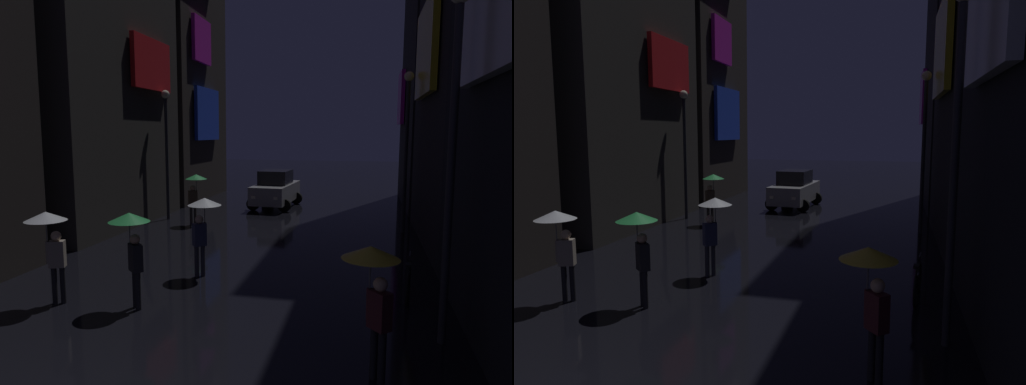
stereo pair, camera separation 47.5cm
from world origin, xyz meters
TOP-DOWN VIEW (x-y plane):
  - building_left_far at (-7.48, 21.62)m, footprint 4.25×7.27m
  - pedestrian_midstreet_left_green at (-1.37, 5.11)m, footprint 0.90×0.90m
  - pedestrian_far_right_clear at (-0.64, 7.62)m, footprint 0.90×0.90m
  - pedestrian_near_crossing_green at (-3.37, 14.09)m, footprint 0.90×0.90m
  - pedestrian_foreground_left_yellow at (3.72, 3.32)m, footprint 0.90×0.90m
  - pedestrian_foreground_right_clear at (-3.22, 4.85)m, footprint 0.90×0.90m
  - bicycle_parked_at_storefront at (4.60, 7.19)m, footprint 0.27×1.81m
  - car_distant at (-0.98, 19.35)m, footprint 2.44×4.24m
  - streetlamp_right_far at (5.00, 14.52)m, footprint 0.36×0.36m
  - streetlamp_left_far at (-5.00, 14.93)m, footprint 0.36×0.36m
  - streetlamp_right_near at (5.00, 4.87)m, footprint 0.36×0.36m

SIDE VIEW (x-z plane):
  - bicycle_parked_at_storefront at x=4.60m, z-range -0.09..0.87m
  - car_distant at x=-0.98m, z-range -0.03..1.89m
  - pedestrian_midstreet_left_green at x=-1.37m, z-range 0.61..2.73m
  - pedestrian_far_right_clear at x=-0.64m, z-range 0.61..2.73m
  - pedestrian_near_crossing_green at x=-3.37m, z-range 0.61..2.73m
  - pedestrian_foreground_left_yellow at x=3.72m, z-range 0.61..2.73m
  - pedestrian_foreground_right_clear at x=-3.22m, z-range 0.61..2.73m
  - streetlamp_left_far at x=-5.00m, z-range 0.70..6.37m
  - streetlamp_right_far at x=5.00m, z-range 0.71..6.82m
  - streetlamp_right_near at x=5.00m, z-range 0.72..7.06m
  - building_left_far at x=-7.48m, z-range 0.00..20.59m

